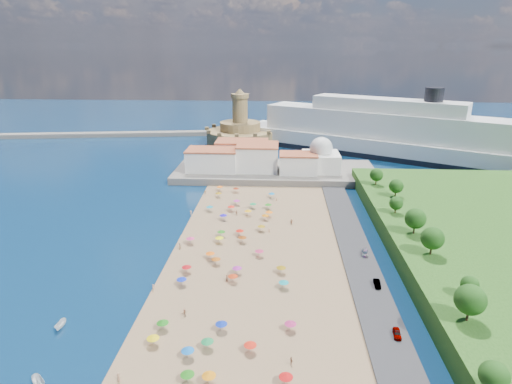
{
  "coord_description": "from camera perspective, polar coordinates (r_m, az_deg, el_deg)",
  "views": [
    {
      "loc": [
        12.09,
        -113.75,
        55.44
      ],
      "look_at": [
        4.0,
        25.0,
        8.0
      ],
      "focal_mm": 30.0,
      "sensor_mm": 36.0,
      "label": 1
    }
  ],
  "objects": [
    {
      "name": "moored_boats",
      "position": [
        93.56,
        -25.9,
        -19.09
      ],
      "size": [
        7.01,
        19.9,
        1.64
      ],
      "color": "white",
      "rests_on": "ground"
    },
    {
      "name": "parked_cars",
      "position": [
        109.74,
        15.78,
        -11.49
      ],
      "size": [
        2.35,
        39.18,
        1.29
      ],
      "color": "gray",
      "rests_on": "promenade"
    },
    {
      "name": "jetty",
      "position": [
        229.55,
        -2.79,
        5.16
      ],
      "size": [
        18.0,
        70.0,
        2.4
      ],
      "primitive_type": "cube",
      "color": "#59544C",
      "rests_on": "ground"
    },
    {
      "name": "waterfront_buildings",
      "position": [
        193.93,
        -1.25,
        4.64
      ],
      "size": [
        57.0,
        29.0,
        11.0
      ],
      "color": "silver",
      "rests_on": "terrace"
    },
    {
      "name": "beachgoers",
      "position": [
        125.12,
        -4.04,
        -6.93
      ],
      "size": [
        35.66,
        99.86,
        1.87
      ],
      "color": "tan",
      "rests_on": "beach"
    },
    {
      "name": "breakwater",
      "position": [
        298.32,
        -21.06,
        7.14
      ],
      "size": [
        199.03,
        34.77,
        2.6
      ],
      "primitive_type": "cube",
      "rotation": [
        0.0,
        0.0,
        0.14
      ],
      "color": "#59544C",
      "rests_on": "ground"
    },
    {
      "name": "fortress",
      "position": [
        257.56,
        -2.11,
        7.92
      ],
      "size": [
        40.0,
        40.0,
        32.4
      ],
      "color": "#94794A",
      "rests_on": "ground"
    },
    {
      "name": "ground",
      "position": [
        127.12,
        -2.48,
        -7.03
      ],
      "size": [
        700.0,
        700.0,
        0.0
      ],
      "primitive_type": "plane",
      "color": "#071938",
      "rests_on": "ground"
    },
    {
      "name": "beach_parasols",
      "position": [
        120.25,
        -3.33,
        -7.5
      ],
      "size": [
        31.55,
        111.89,
        2.2
      ],
      "color": "gray",
      "rests_on": "beach"
    },
    {
      "name": "domed_building",
      "position": [
        191.34,
        8.63,
        4.58
      ],
      "size": [
        16.0,
        16.0,
        15.0
      ],
      "color": "silver",
      "rests_on": "terrace"
    },
    {
      "name": "hillside_trees",
      "position": [
        120.4,
        21.06,
        -4.62
      ],
      "size": [
        12.65,
        107.81,
        7.46
      ],
      "color": "#382314",
      "rests_on": "hillside"
    },
    {
      "name": "terrace",
      "position": [
        194.39,
        2.59,
        2.72
      ],
      "size": [
        90.0,
        36.0,
        3.0
      ],
      "primitive_type": "cube",
      "color": "#59544C",
      "rests_on": "ground"
    },
    {
      "name": "cruise_ship",
      "position": [
        237.64,
        16.76,
        7.23
      ],
      "size": [
        158.09,
        103.8,
        36.62
      ],
      "color": "black",
      "rests_on": "ground"
    }
  ]
}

